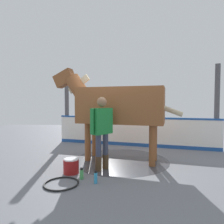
% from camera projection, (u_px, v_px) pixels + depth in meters
% --- Properties ---
extents(ground_plane, '(16.00, 16.00, 0.02)m').
position_uv_depth(ground_plane, '(124.00, 159.00, 5.58)').
color(ground_plane, slate).
extents(wet_patch, '(2.55, 2.55, 0.00)m').
position_uv_depth(wet_patch, '(121.00, 160.00, 5.45)').
color(wet_patch, '#42444C').
rests_on(wet_patch, ground).
extents(barrier_wall, '(1.37, 5.60, 1.05)m').
position_uv_depth(barrier_wall, '(133.00, 133.00, 7.19)').
color(barrier_wall, white).
rests_on(barrier_wall, ground).
extents(roof_post_near, '(0.16, 0.16, 2.77)m').
position_uv_depth(roof_post_near, '(67.00, 107.00, 7.96)').
color(roof_post_near, '#4C4C51').
rests_on(roof_post_near, ground).
extents(roof_post_far, '(0.16, 0.16, 2.77)m').
position_uv_depth(roof_post_far, '(217.00, 108.00, 6.44)').
color(roof_post_far, '#4C4C51').
rests_on(roof_post_far, ground).
extents(horse, '(1.42, 3.52, 2.53)m').
position_uv_depth(horse, '(117.00, 105.00, 5.41)').
color(horse, brown).
rests_on(horse, ground).
extents(handler, '(0.53, 0.49, 1.69)m').
position_uv_depth(handler, '(102.00, 128.00, 4.66)').
color(handler, '#47331E').
rests_on(handler, ground).
extents(wash_bucket, '(0.34, 0.34, 0.33)m').
position_uv_depth(wash_bucket, '(71.00, 166.00, 4.45)').
color(wash_bucket, maroon).
rests_on(wash_bucket, ground).
extents(bottle_shampoo, '(0.06, 0.06, 0.25)m').
position_uv_depth(bottle_shampoo, '(95.00, 177.00, 3.90)').
color(bottle_shampoo, '#3399CC').
rests_on(bottle_shampoo, ground).
extents(bottle_spray, '(0.08, 0.08, 0.23)m').
position_uv_depth(bottle_spray, '(81.00, 174.00, 4.13)').
color(bottle_spray, '#4CA559').
rests_on(bottle_spray, ground).
extents(hose_coil, '(0.67, 0.67, 0.03)m').
position_uv_depth(hose_coil, '(61.00, 183.00, 3.86)').
color(hose_coil, black).
rests_on(hose_coil, ground).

